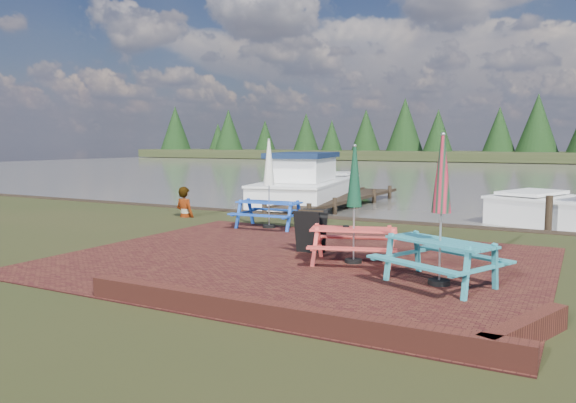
# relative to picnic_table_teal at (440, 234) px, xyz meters

# --- Properties ---
(ground) EXTENTS (120.00, 120.00, 0.00)m
(ground) POSITION_rel_picnic_table_teal_xyz_m (-2.83, -0.38, -0.84)
(ground) COLOR black
(ground) RESTS_ON ground
(paving) EXTENTS (9.00, 7.50, 0.02)m
(paving) POSITION_rel_picnic_table_teal_xyz_m (-2.83, 0.62, -0.83)
(paving) COLOR #381312
(paving) RESTS_ON ground
(brick_wall) EXTENTS (6.21, 1.79, 0.30)m
(brick_wall) POSITION_rel_picnic_table_teal_xyz_m (-0.68, -2.80, -0.69)
(brick_wall) COLOR #4C1E16
(brick_wall) RESTS_ON ground
(water) EXTENTS (120.00, 60.00, 0.02)m
(water) POSITION_rel_picnic_table_teal_xyz_m (-2.83, 36.62, -0.84)
(water) COLOR #49463E
(water) RESTS_ON ground
(far_treeline) EXTENTS (120.00, 10.00, 8.10)m
(far_treeline) POSITION_rel_picnic_table_teal_xyz_m (-2.83, 65.62, 2.44)
(far_treeline) COLOR black
(far_treeline) RESTS_ON ground
(picnic_table_teal) EXTENTS (2.21, 2.12, 2.40)m
(picnic_table_teal) POSITION_rel_picnic_table_teal_xyz_m (0.00, 0.00, 0.00)
(picnic_table_teal) COLOR teal
(picnic_table_teal) RESTS_ON ground
(picnic_table_red) EXTENTS (1.95, 1.84, 2.21)m
(picnic_table_red) POSITION_rel_picnic_table_teal_xyz_m (-1.81, 0.88, -0.07)
(picnic_table_red) COLOR #CB3B34
(picnic_table_red) RESTS_ON ground
(picnic_table_blue) EXTENTS (1.80, 1.62, 2.35)m
(picnic_table_blue) POSITION_rel_picnic_table_teal_xyz_m (-5.39, 3.92, -0.02)
(picnic_table_blue) COLOR #1643AC
(picnic_table_blue) RESTS_ON ground
(chalkboard) EXTENTS (0.57, 0.56, 0.89)m
(chalkboard) POSITION_rel_picnic_table_teal_xyz_m (-2.96, 1.42, -0.38)
(chalkboard) COLOR black
(chalkboard) RESTS_ON ground
(jetty) EXTENTS (1.76, 9.08, 1.00)m
(jetty) POSITION_rel_picnic_table_teal_xyz_m (-6.33, 10.89, -0.73)
(jetty) COLOR black
(jetty) RESTS_ON ground
(boat_jetty) EXTENTS (4.10, 8.19, 2.27)m
(boat_jetty) POSITION_rel_picnic_table_teal_xyz_m (-7.88, 11.32, -0.37)
(boat_jetty) COLOR white
(boat_jetty) RESTS_ON ground
(person) EXTENTS (0.72, 0.52, 1.83)m
(person) POSITION_rel_picnic_table_teal_xyz_m (-8.80, 4.66, 0.07)
(person) COLOR gray
(person) RESTS_ON ground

